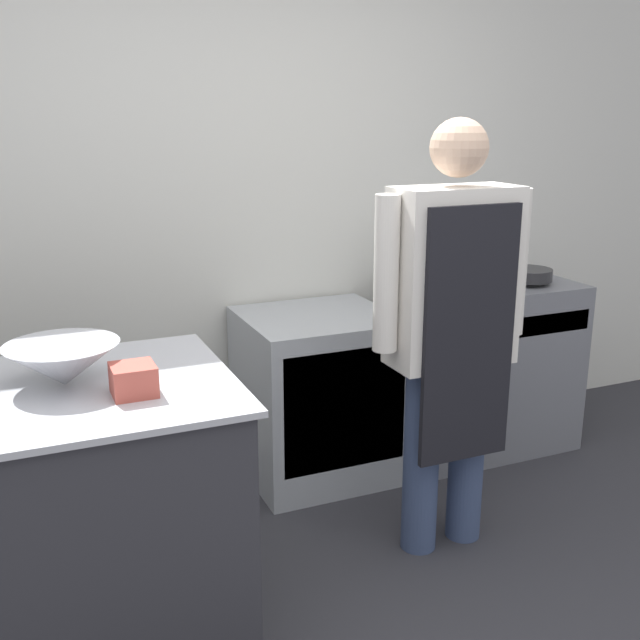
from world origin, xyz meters
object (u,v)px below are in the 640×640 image
object	(u,v)px
stove	(480,363)
mixing_bowl	(63,364)
fridge_unit	(318,395)
stock_pot	(442,250)
person_cook	(452,316)
plastic_tub	(133,380)
saute_pan	(528,274)

from	to	relation	value
stove	mixing_bowl	bearing A→B (deg)	-158.51
fridge_unit	mixing_bowl	xyz separation A→B (m)	(-1.18, -0.84, 0.58)
stove	stock_pot	world-z (taller)	stock_pot
person_cook	stock_pot	bearing A→B (deg)	60.21
fridge_unit	mixing_bowl	size ratio (longest dim) A/B	2.34
mixing_bowl	plastic_tub	bearing A→B (deg)	-42.64
stove	fridge_unit	xyz separation A→B (m)	(-0.91, 0.02, -0.04)
plastic_tub	stock_pot	distance (m)	2.03
plastic_tub	saute_pan	distance (m)	2.26
stove	plastic_tub	xyz separation A→B (m)	(-1.91, -0.98, 0.52)
fridge_unit	person_cook	bearing A→B (deg)	-74.53
stove	stock_pot	bearing A→B (deg)	151.03
stove	mixing_bowl	size ratio (longest dim) A/B	2.62
stove	person_cook	size ratio (longest dim) A/B	0.53
stove	saute_pan	bearing A→B (deg)	-31.35
fridge_unit	mixing_bowl	bearing A→B (deg)	-144.57
stove	saute_pan	world-z (taller)	saute_pan
mixing_bowl	plastic_tub	size ratio (longest dim) A/B	2.73
saute_pan	fridge_unit	bearing A→B (deg)	173.55
fridge_unit	saute_pan	size ratio (longest dim) A/B	3.30
saute_pan	person_cook	bearing A→B (deg)	-143.03
person_cook	fridge_unit	bearing A→B (deg)	105.47
person_cook	plastic_tub	size ratio (longest dim) A/B	13.57
fridge_unit	stove	bearing A→B (deg)	-1.01
stove	fridge_unit	bearing A→B (deg)	178.99
person_cook	mixing_bowl	xyz separation A→B (m)	(-1.39, -0.06, 0.02)
fridge_unit	plastic_tub	bearing A→B (deg)	-135.06
stove	fridge_unit	size ratio (longest dim) A/B	1.12
person_cook	stock_pot	distance (m)	1.00
plastic_tub	person_cook	bearing A→B (deg)	10.36
stove	mixing_bowl	xyz separation A→B (m)	(-2.08, -0.82, 0.54)
mixing_bowl	stock_pot	distance (m)	2.10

